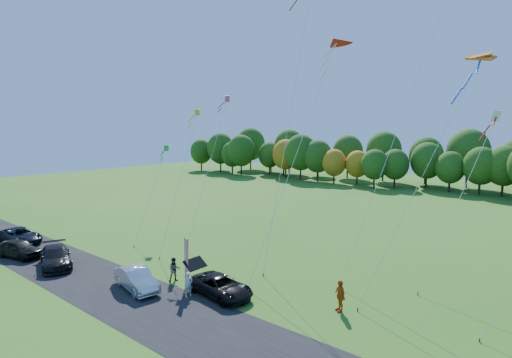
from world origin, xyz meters
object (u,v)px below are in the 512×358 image
Objects in this scene: black_suv at (220,286)px; silver_sedan at (137,279)px; person_east at (340,296)px; feather_flag at (186,257)px.

silver_sedan reaches higher than black_suv.
person_east is at bearing -53.59° from silver_sedan.
silver_sedan is 1.23× the size of feather_flag.
feather_flag reaches higher than person_east.
person_east is at bearing -61.32° from black_suv.
black_suv is 5.94m from silver_sedan.
silver_sedan is 2.31× the size of person_east.
black_suv is 1.08× the size of silver_sedan.
person_east is (12.33, 5.82, 0.23)m from silver_sedan.
feather_flag is at bearing -123.21° from person_east.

